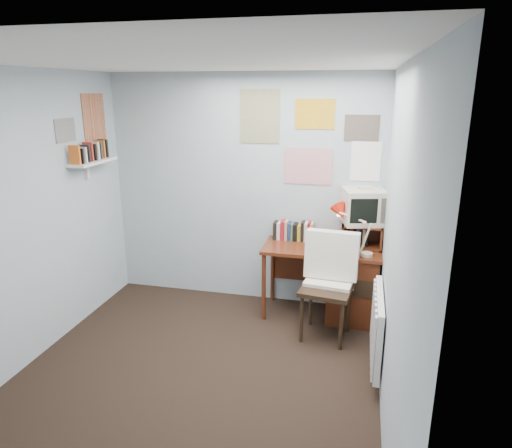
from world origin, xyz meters
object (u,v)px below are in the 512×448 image
at_px(desk, 347,282).
at_px(wall_shelf, 93,162).
at_px(desk_chair, 326,290).
at_px(radiator, 377,327).
at_px(crt_tv, 364,205).
at_px(desk_lamp, 368,235).
at_px(tv_riser, 362,235).

xyz_separation_m(desk, wall_shelf, (-2.57, -0.38, 1.21)).
relative_size(desk_chair, radiator, 1.24).
height_order(desk_chair, crt_tv, crt_tv).
xyz_separation_m(desk_chair, crt_tv, (0.30, 0.58, 0.70)).
bearing_deg(desk_chair, crt_tv, 70.62).
relative_size(desk_lamp, tv_riser, 1.08).
height_order(tv_riser, radiator, tv_riser).
distance_m(desk_chair, radiator, 0.67).
bearing_deg(desk_chair, desk, 76.11).
bearing_deg(desk_chair, radiator, -38.17).
relative_size(desk, wall_shelf, 1.94).
bearing_deg(desk_chair, desk_lamp, 47.85).
distance_m(desk_lamp, radiator, 0.96).
xyz_separation_m(desk_chair, radiator, (0.47, -0.48, -0.08)).
xyz_separation_m(desk, tv_riser, (0.12, 0.11, 0.48)).
xyz_separation_m(desk, radiator, (0.29, -0.93, 0.01)).
distance_m(desk, desk_chair, 0.49).
distance_m(crt_tv, radiator, 1.33).
xyz_separation_m(desk_lamp, radiator, (0.11, -0.78, -0.56)).
height_order(radiator, wall_shelf, wall_shelf).
xyz_separation_m(desk_chair, tv_riser, (0.30, 0.56, 0.39)).
bearing_deg(wall_shelf, tv_riser, 10.32).
relative_size(desk_chair, tv_riser, 2.48).
distance_m(desk_chair, tv_riser, 0.74).
bearing_deg(desk, tv_riser, 42.96).
height_order(desk, desk_chair, desk_chair).
xyz_separation_m(desk, crt_tv, (0.12, 0.13, 0.80)).
bearing_deg(tv_riser, desk, -137.04).
height_order(desk_lamp, crt_tv, crt_tv).
relative_size(desk, tv_riser, 3.00).
height_order(desk, crt_tv, crt_tv).
bearing_deg(tv_riser, wall_shelf, -169.68).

